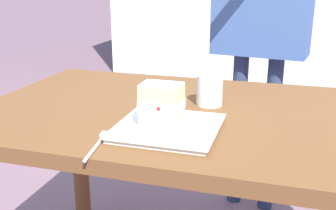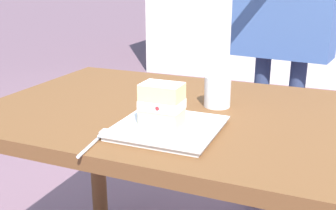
# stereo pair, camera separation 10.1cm
# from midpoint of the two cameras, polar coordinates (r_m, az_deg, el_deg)

# --- Properties ---
(patio_table) EXTENTS (1.33, 0.79, 0.76)m
(patio_table) POSITION_cam_midpoint_polar(r_m,az_deg,el_deg) (1.23, 2.05, -5.95)
(patio_table) COLOR brown
(patio_table) RESTS_ON ground
(dessert_plate) EXTENTS (0.26, 0.26, 0.02)m
(dessert_plate) POSITION_cam_midpoint_polar(r_m,az_deg,el_deg) (1.03, -2.81, -3.35)
(dessert_plate) COLOR white
(dessert_plate) RESTS_ON patio_table
(cake_slice) EXTENTS (0.11, 0.08, 0.11)m
(cake_slice) POSITION_cam_midpoint_polar(r_m,az_deg,el_deg) (1.01, -3.75, 0.04)
(cake_slice) COLOR #EAD18C
(cake_slice) RESTS_ON dessert_plate
(dessert_fork) EXTENTS (0.04, 0.17, 0.01)m
(dessert_fork) POSITION_cam_midpoint_polar(r_m,az_deg,el_deg) (0.97, -12.85, -5.39)
(dessert_fork) COLOR silver
(dessert_fork) RESTS_ON patio_table
(coffee_cup) EXTENTS (0.08, 0.08, 0.09)m
(coffee_cup) POSITION_cam_midpoint_polar(r_m,az_deg,el_deg) (1.23, 3.61, 2.15)
(coffee_cup) COLOR white
(coffee_cup) RESTS_ON patio_table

